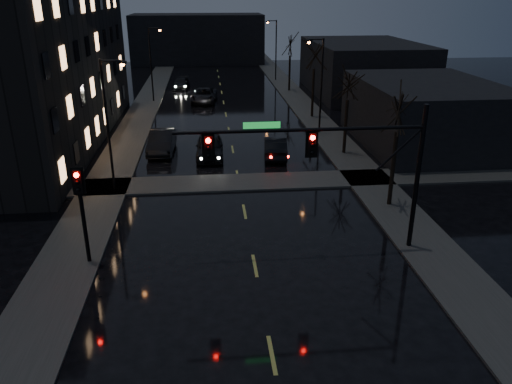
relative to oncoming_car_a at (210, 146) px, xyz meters
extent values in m
cube|color=#2D2D2B|center=(-6.70, 10.85, -0.78)|extent=(3.00, 140.00, 0.12)
cube|color=#2D2D2B|center=(10.30, 10.85, -0.78)|extent=(3.00, 140.00, 0.12)
cube|color=#2D2D2B|center=(1.80, -5.65, -0.78)|extent=(40.00, 3.00, 0.12)
cube|color=black|center=(-14.70, 5.85, 5.16)|extent=(12.00, 30.00, 12.00)
cube|color=black|center=(17.30, 1.85, 1.66)|extent=(10.00, 14.00, 5.00)
cube|color=black|center=(18.80, 23.85, 2.16)|extent=(12.00, 18.00, 6.00)
cube|color=black|center=(-1.20, 53.85, 3.16)|extent=(22.00, 10.00, 8.00)
cylinder|color=black|center=(9.40, -15.15, 2.66)|extent=(0.22, 0.22, 7.00)
cylinder|color=black|center=(3.90, -15.15, 5.16)|extent=(11.00, 0.16, 0.16)
cylinder|color=black|center=(8.40, -15.15, 4.16)|extent=(2.05, 0.10, 2.05)
cube|color=#0C591E|center=(2.20, -15.15, 5.41)|extent=(1.60, 0.04, 0.28)
cube|color=black|center=(-0.10, -15.15, 4.51)|extent=(0.35, 0.28, 1.05)
sphere|color=#FF0705|center=(-0.10, -15.31, 4.84)|extent=(0.22, 0.22, 0.22)
cube|color=black|center=(4.40, -15.15, 4.51)|extent=(0.35, 0.28, 1.05)
sphere|color=#FF0705|center=(4.40, -15.31, 4.84)|extent=(0.22, 0.22, 0.22)
cylinder|color=black|center=(-5.70, -15.15, 1.36)|extent=(0.18, 0.18, 4.40)
cube|color=black|center=(-5.70, -15.15, 3.16)|extent=(0.35, 0.28, 1.05)
sphere|color=#FF0705|center=(-5.70, -15.31, 3.49)|extent=(0.22, 0.22, 0.22)
cylinder|color=black|center=(10.20, -10.15, 1.36)|extent=(0.24, 0.24, 4.40)
cylinder|color=black|center=(10.20, -0.15, 1.22)|extent=(0.24, 0.24, 4.12)
cylinder|color=black|center=(10.20, 11.85, 1.50)|extent=(0.24, 0.24, 4.68)
cylinder|color=black|center=(10.20, 25.85, 1.30)|extent=(0.24, 0.24, 4.29)
cylinder|color=black|center=(-6.00, -6.15, 3.16)|extent=(0.16, 0.16, 8.00)
cylinder|color=black|center=(-5.40, -6.15, 7.06)|extent=(1.20, 0.10, 0.10)
cube|color=black|center=(-4.80, -6.15, 6.96)|extent=(0.50, 0.25, 0.15)
sphere|color=orange|center=(-4.80, -6.15, 6.86)|extent=(0.28, 0.28, 0.28)
cylinder|color=black|center=(-6.00, 20.85, 3.16)|extent=(0.16, 0.16, 8.00)
cylinder|color=black|center=(-5.40, 20.85, 7.06)|extent=(1.20, 0.10, 0.10)
cube|color=black|center=(-4.80, 20.85, 6.96)|extent=(0.50, 0.25, 0.15)
sphere|color=orange|center=(-4.80, 20.85, 6.86)|extent=(0.28, 0.28, 0.28)
cylinder|color=black|center=(9.60, 5.85, 3.16)|extent=(0.16, 0.16, 8.00)
cylinder|color=black|center=(9.00, 5.85, 7.06)|extent=(1.20, 0.10, 0.10)
cube|color=black|center=(8.40, 5.85, 6.96)|extent=(0.50, 0.25, 0.15)
sphere|color=orange|center=(8.40, 5.85, 6.86)|extent=(0.28, 0.28, 0.28)
cylinder|color=black|center=(9.60, 33.85, 3.16)|extent=(0.16, 0.16, 8.00)
cylinder|color=black|center=(9.00, 33.85, 7.06)|extent=(1.20, 0.10, 0.10)
cube|color=black|center=(8.40, 33.85, 6.96)|extent=(0.50, 0.25, 0.15)
sphere|color=orange|center=(8.40, 33.85, 6.86)|extent=(0.28, 0.28, 0.28)
imported|color=black|center=(0.00, 0.00, 0.00)|extent=(2.10, 4.99, 1.68)
imported|color=black|center=(-3.63, 1.64, 0.01)|extent=(2.01, 5.22, 1.70)
imported|color=black|center=(-0.35, 20.12, -0.06)|extent=(3.16, 5.87, 1.56)
imported|color=black|center=(-3.25, 29.00, -0.19)|extent=(2.30, 4.66, 1.30)
imported|color=black|center=(4.87, -0.36, -0.08)|extent=(2.04, 4.74, 1.52)
camera|label=1|loc=(-0.11, -35.76, 10.70)|focal=35.00mm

